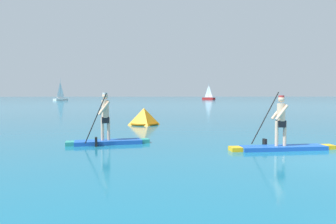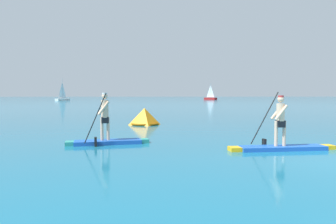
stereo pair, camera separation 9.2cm
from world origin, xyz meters
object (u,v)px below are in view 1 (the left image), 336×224
(paddleboarder_mid_center, at_px, (281,140))
(sailboat_right_horizon, at_px, (209,97))
(race_marker_buoy, at_px, (144,117))
(sailboat_left_horizon, at_px, (61,98))
(paddleboarder_near_left, at_px, (107,134))

(paddleboarder_mid_center, relative_size, sailboat_right_horizon, 0.67)
(race_marker_buoy, xyz_separation_m, sailboat_right_horizon, (19.26, 83.38, 0.30))
(sailboat_left_horizon, bearing_deg, paddleboarder_mid_center, -135.08)
(paddleboarder_near_left, relative_size, race_marker_buoy, 1.79)
(sailboat_right_horizon, bearing_deg, sailboat_left_horizon, 69.22)
(sailboat_right_horizon, bearing_deg, paddleboarder_near_left, 131.21)
(sailboat_left_horizon, height_order, sailboat_right_horizon, sailboat_left_horizon)
(paddleboarder_near_left, xyz_separation_m, sailboat_right_horizon, (20.46, 90.63, 0.38))
(race_marker_buoy, distance_m, sailboat_right_horizon, 85.57)
(sailboat_left_horizon, relative_size, sailboat_right_horizon, 1.16)
(paddleboarder_mid_center, relative_size, race_marker_buoy, 2.11)
(race_marker_buoy, bearing_deg, paddleboarder_near_left, -99.42)
(sailboat_right_horizon, bearing_deg, paddleboarder_mid_center, 134.90)
(race_marker_buoy, relative_size, sailboat_right_horizon, 0.32)
(paddleboarder_near_left, bearing_deg, paddleboarder_mid_center, 153.93)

